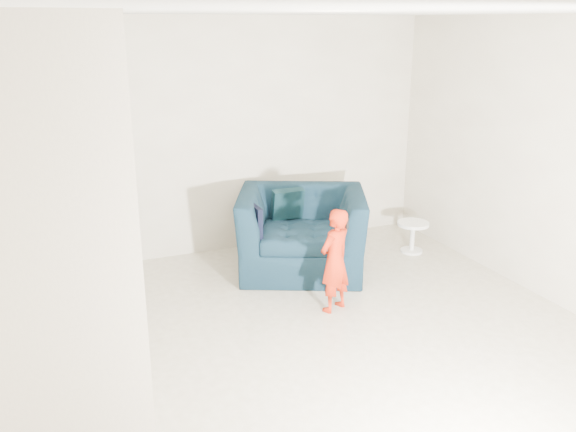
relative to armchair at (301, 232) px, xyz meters
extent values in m
plane|color=gray|center=(-0.56, -1.80, -0.44)|extent=(5.50, 5.50, 0.00)
plane|color=silver|center=(-0.56, -1.80, 2.26)|extent=(5.50, 5.50, 0.00)
plane|color=#AEA38E|center=(-0.56, 0.95, 0.91)|extent=(5.00, 0.00, 5.00)
imported|color=black|center=(0.00, 0.00, 0.00)|extent=(1.72, 1.63, 0.88)
imported|color=maroon|center=(-0.12, -1.03, 0.06)|extent=(0.43, 0.37, 1.00)
cylinder|color=silver|center=(1.43, -0.03, -0.08)|extent=(0.37, 0.37, 0.04)
cylinder|color=silver|center=(1.43, -0.03, -0.27)|extent=(0.06, 0.06, 0.34)
cylinder|color=silver|center=(1.43, -0.03, -0.42)|extent=(0.26, 0.26, 0.03)
cube|color=#ADA089|center=(-2.56, 0.55, -0.30)|extent=(1.00, 0.30, 0.27)
cube|color=#ADA089|center=(-2.56, 0.25, -0.17)|extent=(1.00, 0.30, 0.54)
cube|color=#ADA089|center=(-2.56, -0.05, -0.03)|extent=(1.00, 0.30, 0.81)
cube|color=#ADA089|center=(-2.56, -0.35, 0.10)|extent=(1.00, 0.30, 1.08)
cube|color=#ADA089|center=(-2.56, -0.65, 0.24)|extent=(1.00, 0.30, 1.35)
cube|color=#ADA089|center=(-2.56, -0.95, 0.37)|extent=(1.00, 0.30, 1.62)
cube|color=#ADA089|center=(-2.56, -1.25, 0.51)|extent=(1.00, 0.30, 1.89)
cube|color=#ADA089|center=(-2.56, -1.55, 0.64)|extent=(1.00, 0.30, 2.16)
cube|color=#ADA089|center=(-2.56, -1.85, 0.78)|extent=(1.00, 0.30, 2.43)
cube|color=#ADA089|center=(-2.56, -2.15, 0.91)|extent=(1.00, 0.30, 2.70)
cylinder|color=silver|center=(-2.06, -0.80, 1.81)|extent=(0.04, 3.03, 2.73)
cylinder|color=silver|center=(-2.06, 0.70, 0.06)|extent=(0.04, 0.04, 1.00)
cube|color=black|center=(-0.04, 0.29, 0.24)|extent=(0.36, 0.17, 0.36)
cube|color=black|center=(-0.58, -0.03, 0.11)|extent=(0.05, 0.51, 0.58)
cube|color=black|center=(-0.02, -1.07, 0.44)|extent=(0.03, 0.05, 0.10)
camera|label=1|loc=(-2.57, -5.73, 2.20)|focal=38.00mm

